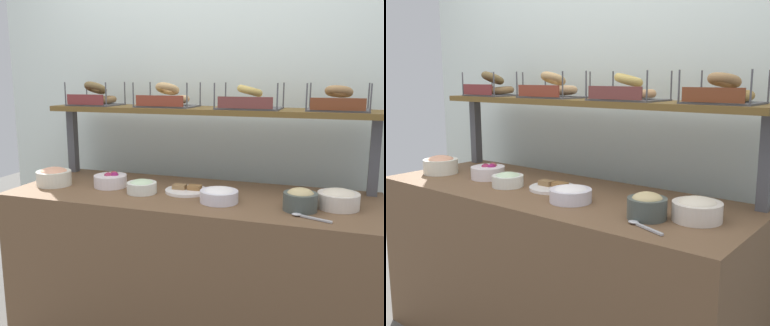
# 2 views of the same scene
# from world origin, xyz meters

# --- Properties ---
(back_wall) EXTENTS (3.11, 0.06, 2.40)m
(back_wall) POSITION_xyz_m (0.00, 0.55, 1.20)
(back_wall) COLOR silver
(back_wall) RESTS_ON ground_plane
(deli_counter) EXTENTS (1.91, 0.70, 0.85)m
(deli_counter) POSITION_xyz_m (0.00, 0.00, 0.42)
(deli_counter) COLOR brown
(deli_counter) RESTS_ON ground_plane
(shelf_riser_left) EXTENTS (0.05, 0.05, 0.40)m
(shelf_riser_left) POSITION_xyz_m (-0.89, 0.27, 1.05)
(shelf_riser_left) COLOR #4C4C51
(shelf_riser_left) RESTS_ON deli_counter
(shelf_riser_right) EXTENTS (0.05, 0.05, 0.40)m
(shelf_riser_right) POSITION_xyz_m (0.89, 0.27, 1.05)
(shelf_riser_right) COLOR #4C4C51
(shelf_riser_right) RESTS_ON deli_counter
(upper_shelf) EXTENTS (1.87, 0.32, 0.03)m
(upper_shelf) POSITION_xyz_m (0.00, 0.27, 1.26)
(upper_shelf) COLOR brown
(upper_shelf) RESTS_ON shelf_riser_left
(bowl_cream_cheese) EXTENTS (0.19, 0.19, 0.07)m
(bowl_cream_cheese) POSITION_xyz_m (0.18, -0.11, 0.89)
(bowl_cream_cheese) COLOR white
(bowl_cream_cheese) RESTS_ON deli_counter
(bowl_hummus) EXTENTS (0.16, 0.16, 0.10)m
(bowl_hummus) POSITION_xyz_m (0.57, -0.12, 0.90)
(bowl_hummus) COLOR #474F49
(bowl_hummus) RESTS_ON deli_counter
(bowl_beet_salad) EXTENTS (0.18, 0.18, 0.08)m
(bowl_beet_salad) POSITION_xyz_m (-0.47, -0.01, 0.89)
(bowl_beet_salad) COLOR white
(bowl_beet_salad) RESTS_ON deli_counter
(bowl_scallion_spread) EXTENTS (0.16, 0.16, 0.07)m
(bowl_scallion_spread) POSITION_xyz_m (-0.25, -0.07, 0.89)
(bowl_scallion_spread) COLOR white
(bowl_scallion_spread) RESTS_ON deli_counter
(bowl_lox_spread) EXTENTS (0.19, 0.19, 0.10)m
(bowl_lox_spread) POSITION_xyz_m (-0.79, -0.08, 0.90)
(bowl_lox_spread) COLOR silver
(bowl_lox_spread) RESTS_ON deli_counter
(bowl_potato_salad) EXTENTS (0.19, 0.19, 0.09)m
(bowl_potato_salad) POSITION_xyz_m (0.73, -0.02, 0.90)
(bowl_potato_salad) COLOR silver
(bowl_potato_salad) RESTS_ON deli_counter
(serving_plate_white) EXTENTS (0.23, 0.23, 0.04)m
(serving_plate_white) POSITION_xyz_m (-0.03, 0.02, 0.86)
(serving_plate_white) COLOR white
(serving_plate_white) RESTS_ON deli_counter
(serving_spoon_near_plate) EXTENTS (0.17, 0.08, 0.01)m
(serving_spoon_near_plate) POSITION_xyz_m (0.60, -0.22, 0.86)
(serving_spoon_near_plate) COLOR #B7B7BC
(serving_spoon_near_plate) RESTS_ON deli_counter
(bagel_basket_cinnamon_raisin) EXTENTS (0.29, 0.26, 0.15)m
(bagel_basket_cinnamon_raisin) POSITION_xyz_m (-0.71, 0.25, 1.33)
(bagel_basket_cinnamon_raisin) COLOR #4C4C51
(bagel_basket_cinnamon_raisin) RESTS_ON upper_shelf
(bagel_basket_plain) EXTENTS (0.33, 0.26, 0.15)m
(bagel_basket_plain) POSITION_xyz_m (-0.24, 0.27, 1.33)
(bagel_basket_plain) COLOR #4C4C51
(bagel_basket_plain) RESTS_ON upper_shelf
(bagel_basket_sesame) EXTENTS (0.34, 0.25, 0.14)m
(bagel_basket_sesame) POSITION_xyz_m (0.25, 0.25, 1.32)
(bagel_basket_sesame) COLOR #4C4C51
(bagel_basket_sesame) RESTS_ON upper_shelf
(bagel_basket_everything) EXTENTS (0.31, 0.24, 0.14)m
(bagel_basket_everything) POSITION_xyz_m (0.70, 0.27, 1.32)
(bagel_basket_everything) COLOR #4C4C51
(bagel_basket_everything) RESTS_ON upper_shelf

